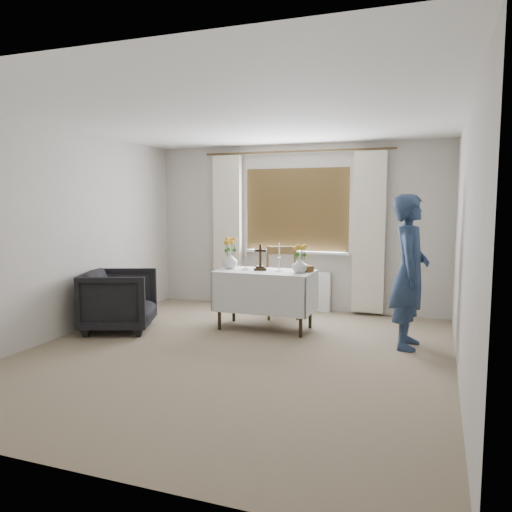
{
  "coord_description": "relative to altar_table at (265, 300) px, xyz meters",
  "views": [
    {
      "loc": [
        2.02,
        -4.83,
        1.66
      ],
      "look_at": [
        -0.09,
        0.95,
        0.97
      ],
      "focal_mm": 35.0,
      "sensor_mm": 36.0,
      "label": 1
    }
  ],
  "objects": [
    {
      "name": "candlestick_right",
      "position": [
        0.17,
        0.04,
        0.56
      ],
      "size": [
        0.1,
        0.1,
        0.36
      ],
      "primitive_type": null,
      "rotation": [
        0.0,
        0.0,
        0.01
      ],
      "color": "silver",
      "rests_on": "altar_table"
    },
    {
      "name": "ground",
      "position": [
        0.04,
        -1.15,
        -0.38
      ],
      "size": [
        5.0,
        5.0,
        0.0
      ],
      "primitive_type": "plane",
      "color": "gray",
      "rests_on": "ground"
    },
    {
      "name": "wooden_chair",
      "position": [
        0.01,
        0.71,
        0.12
      ],
      "size": [
        0.6,
        0.6,
        1.01
      ],
      "primitive_type": null,
      "rotation": [
        0.0,
        0.0,
        0.37
      ],
      "color": "#543D1C",
      "rests_on": "ground"
    },
    {
      "name": "armchair",
      "position": [
        -1.73,
        -0.7,
        0.01
      ],
      "size": [
        1.1,
        1.09,
        0.78
      ],
      "primitive_type": "imported",
      "rotation": [
        0.0,
        0.0,
        1.94
      ],
      "color": "black",
      "rests_on": "ground"
    },
    {
      "name": "radiator",
      "position": [
        0.04,
        1.27,
        -0.08
      ],
      "size": [
        1.1,
        0.1,
        0.6
      ],
      "primitive_type": "cube",
      "color": "white",
      "rests_on": "ground"
    },
    {
      "name": "person",
      "position": [
        1.78,
        -0.21,
        0.48
      ],
      "size": [
        0.43,
        0.64,
        1.73
      ],
      "primitive_type": "imported",
      "rotation": [
        0.0,
        0.0,
        1.54
      ],
      "color": "navy",
      "rests_on": "ground"
    },
    {
      "name": "candlestick_left",
      "position": [
        -0.26,
        -0.03,
        0.57
      ],
      "size": [
        0.11,
        0.11,
        0.37
      ],
      "primitive_type": null,
      "rotation": [
        0.0,
        0.0,
        -0.1
      ],
      "color": "silver",
      "rests_on": "altar_table"
    },
    {
      "name": "wicker_basket",
      "position": [
        0.5,
        0.11,
        0.42
      ],
      "size": [
        0.21,
        0.21,
        0.08
      ],
      "primitive_type": "cylinder",
      "rotation": [
        0.0,
        0.0,
        -0.0
      ],
      "color": "brown",
      "rests_on": "altar_table"
    },
    {
      "name": "flower_vase_right",
      "position": [
        0.46,
        -0.04,
        0.48
      ],
      "size": [
        0.21,
        0.21,
        0.2
      ],
      "primitive_type": "imported",
      "rotation": [
        0.0,
        0.0,
        0.13
      ],
      "color": "silver",
      "rests_on": "altar_table"
    },
    {
      "name": "flower_vase_left",
      "position": [
        -0.51,
        0.04,
        0.49
      ],
      "size": [
        0.23,
        0.23,
        0.21
      ],
      "primitive_type": "imported",
      "rotation": [
        0.0,
        0.0,
        0.14
      ],
      "color": "silver",
      "rests_on": "altar_table"
    },
    {
      "name": "wooden_cross",
      "position": [
        -0.07,
        0.02,
        0.55
      ],
      "size": [
        0.18,
        0.14,
        0.34
      ],
      "primitive_type": null,
      "rotation": [
        0.0,
        0.0,
        0.21
      ],
      "color": "black",
      "rests_on": "altar_table"
    },
    {
      "name": "altar_table",
      "position": [
        0.0,
        0.0,
        0.0
      ],
      "size": [
        1.24,
        0.64,
        0.76
      ],
      "primitive_type": "cube",
      "color": "white",
      "rests_on": "ground"
    }
  ]
}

